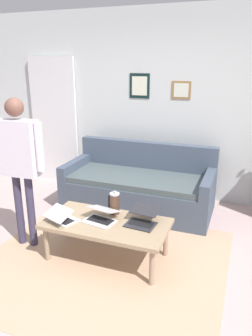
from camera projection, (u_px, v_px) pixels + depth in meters
name	position (u px, v px, depth m)	size (l,w,h in m)	color
ground_plane	(94.00, 269.00, 3.24)	(7.68, 7.68, 0.00)	#BC9F9C
area_rug	(103.00, 262.00, 3.35)	(2.43, 2.19, 0.01)	tan
back_wall	(157.00, 106.00, 4.78)	(7.04, 0.11, 2.70)	silver
interior_door	(54.00, 121.00, 5.38)	(0.82, 0.09, 2.05)	silver
couch	(139.00, 187.00, 4.52)	(2.01, 0.90, 0.88)	#414D5E
coffee_table	(107.00, 226.00, 3.32)	(1.26, 0.65, 0.42)	#9E8464
laptop_left	(101.00, 217.00, 3.32)	(0.36, 0.34, 0.15)	silver
laptop_center	(142.00, 219.00, 3.27)	(0.32, 0.37, 0.14)	#28282D
laptop_right	(62.00, 217.00, 3.32)	(0.35, 0.34, 0.14)	silver
french_press	(115.00, 203.00, 3.46)	(0.13, 0.11, 0.26)	#4C3323
person_standing	(19.00, 155.00, 3.38)	(0.58, 0.21, 1.63)	#38334B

